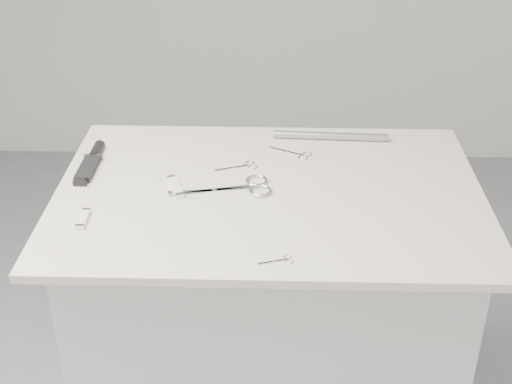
{
  "coord_description": "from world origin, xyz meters",
  "views": [
    {
      "loc": [
        0.01,
        -1.45,
        1.75
      ],
      "look_at": [
        -0.03,
        -0.01,
        0.92
      ],
      "focal_mm": 50.0,
      "sensor_mm": 36.0,
      "label": 1
    }
  ],
  "objects_px": {
    "plinth": "(268,343)",
    "embroidery_scissors_b": "(297,154)",
    "large_shears": "(243,187)",
    "metal_rail": "(330,136)",
    "pocket_knife_b": "(83,219)",
    "embroidery_scissors_a": "(243,166)",
    "sheathed_knife": "(92,161)",
    "pocket_knife_a": "(175,186)",
    "tiny_scissors": "(280,261)"
  },
  "relations": [
    {
      "from": "embroidery_scissors_a",
      "to": "sheathed_knife",
      "type": "distance_m",
      "value": 0.38
    },
    {
      "from": "plinth",
      "to": "metal_rail",
      "type": "height_order",
      "value": "metal_rail"
    },
    {
      "from": "plinth",
      "to": "metal_rail",
      "type": "xyz_separation_m",
      "value": [
        0.16,
        0.28,
        0.48
      ]
    },
    {
      "from": "plinth",
      "to": "pocket_knife_b",
      "type": "xyz_separation_m",
      "value": [
        -0.4,
        -0.15,
        0.47
      ]
    },
    {
      "from": "plinth",
      "to": "pocket_knife_b",
      "type": "relative_size",
      "value": 11.97
    },
    {
      "from": "large_shears",
      "to": "embroidery_scissors_b",
      "type": "distance_m",
      "value": 0.22
    },
    {
      "from": "plinth",
      "to": "embroidery_scissors_a",
      "type": "height_order",
      "value": "embroidery_scissors_a"
    },
    {
      "from": "embroidery_scissors_a",
      "to": "embroidery_scissors_b",
      "type": "relative_size",
      "value": 0.97
    },
    {
      "from": "pocket_knife_a",
      "to": "metal_rail",
      "type": "relative_size",
      "value": 0.33
    },
    {
      "from": "embroidery_scissors_a",
      "to": "sheathed_knife",
      "type": "relative_size",
      "value": 0.55
    },
    {
      "from": "tiny_scissors",
      "to": "pocket_knife_b",
      "type": "relative_size",
      "value": 0.96
    },
    {
      "from": "embroidery_scissors_a",
      "to": "large_shears",
      "type": "bearing_deg",
      "value": -108.26
    },
    {
      "from": "sheathed_knife",
      "to": "pocket_knife_a",
      "type": "xyz_separation_m",
      "value": [
        0.23,
        -0.12,
        -0.0
      ]
    },
    {
      "from": "sheathed_knife",
      "to": "embroidery_scissors_b",
      "type": "bearing_deg",
      "value": -82.35
    },
    {
      "from": "embroidery_scissors_a",
      "to": "pocket_knife_b",
      "type": "distance_m",
      "value": 0.43
    },
    {
      "from": "pocket_knife_b",
      "to": "tiny_scissors",
      "type": "bearing_deg",
      "value": -109.16
    },
    {
      "from": "plinth",
      "to": "large_shears",
      "type": "distance_m",
      "value": 0.48
    },
    {
      "from": "embroidery_scissors_a",
      "to": "pocket_knife_a",
      "type": "height_order",
      "value": "pocket_knife_a"
    },
    {
      "from": "large_shears",
      "to": "embroidery_scissors_a",
      "type": "height_order",
      "value": "large_shears"
    },
    {
      "from": "plinth",
      "to": "sheathed_knife",
      "type": "relative_size",
      "value": 4.63
    },
    {
      "from": "plinth",
      "to": "embroidery_scissors_b",
      "type": "height_order",
      "value": "embroidery_scissors_b"
    },
    {
      "from": "plinth",
      "to": "tiny_scissors",
      "type": "height_order",
      "value": "tiny_scissors"
    },
    {
      "from": "pocket_knife_a",
      "to": "pocket_knife_b",
      "type": "height_order",
      "value": "pocket_knife_a"
    },
    {
      "from": "plinth",
      "to": "embroidery_scissors_a",
      "type": "bearing_deg",
      "value": 120.29
    },
    {
      "from": "plinth",
      "to": "pocket_knife_a",
      "type": "xyz_separation_m",
      "value": [
        -0.22,
        -0.0,
        0.48
      ]
    },
    {
      "from": "sheathed_knife",
      "to": "pocket_knife_a",
      "type": "bearing_deg",
      "value": -117.92
    },
    {
      "from": "pocket_knife_a",
      "to": "large_shears",
      "type": "bearing_deg",
      "value": -108.58
    },
    {
      "from": "plinth",
      "to": "metal_rail",
      "type": "bearing_deg",
      "value": 60.09
    },
    {
      "from": "pocket_knife_a",
      "to": "embroidery_scissors_b",
      "type": "bearing_deg",
      "value": -77.86
    },
    {
      "from": "large_shears",
      "to": "tiny_scissors",
      "type": "height_order",
      "value": "large_shears"
    },
    {
      "from": "plinth",
      "to": "sheathed_knife",
      "type": "bearing_deg",
      "value": 164.75
    },
    {
      "from": "embroidery_scissors_a",
      "to": "embroidery_scissors_b",
      "type": "xyz_separation_m",
      "value": [
        0.14,
        0.07,
        0.0
      ]
    },
    {
      "from": "metal_rail",
      "to": "pocket_knife_b",
      "type": "bearing_deg",
      "value": -142.89
    },
    {
      "from": "tiny_scissors",
      "to": "metal_rail",
      "type": "distance_m",
      "value": 0.58
    },
    {
      "from": "sheathed_knife",
      "to": "pocket_knife_a",
      "type": "distance_m",
      "value": 0.26
    },
    {
      "from": "large_shears",
      "to": "tiny_scissors",
      "type": "bearing_deg",
      "value": -85.2
    },
    {
      "from": "tiny_scissors",
      "to": "pocket_knife_a",
      "type": "height_order",
      "value": "pocket_knife_a"
    },
    {
      "from": "embroidery_scissors_a",
      "to": "sheathed_knife",
      "type": "bearing_deg",
      "value": 158.07
    },
    {
      "from": "tiny_scissors",
      "to": "embroidery_scissors_a",
      "type": "bearing_deg",
      "value": 85.89
    },
    {
      "from": "embroidery_scissors_a",
      "to": "pocket_knife_a",
      "type": "distance_m",
      "value": 0.19
    },
    {
      "from": "large_shears",
      "to": "embroidery_scissors_b",
      "type": "bearing_deg",
      "value": 42.08
    },
    {
      "from": "pocket_knife_a",
      "to": "pocket_knife_b",
      "type": "distance_m",
      "value": 0.23
    },
    {
      "from": "sheathed_knife",
      "to": "pocket_knife_b",
      "type": "relative_size",
      "value": 2.59
    },
    {
      "from": "tiny_scissors",
      "to": "pocket_knife_b",
      "type": "bearing_deg",
      "value": 145.01
    },
    {
      "from": "tiny_scissors",
      "to": "pocket_knife_b",
      "type": "xyz_separation_m",
      "value": [
        -0.43,
        0.14,
        0.0
      ]
    },
    {
      "from": "embroidery_scissors_a",
      "to": "tiny_scissors",
      "type": "distance_m",
      "value": 0.41
    },
    {
      "from": "large_shears",
      "to": "pocket_knife_a",
      "type": "xyz_separation_m",
      "value": [
        -0.16,
        -0.01,
        0.0
      ]
    },
    {
      "from": "large_shears",
      "to": "plinth",
      "type": "bearing_deg",
      "value": -17.13
    },
    {
      "from": "plinth",
      "to": "pocket_knife_b",
      "type": "bearing_deg",
      "value": -159.85
    },
    {
      "from": "plinth",
      "to": "pocket_knife_a",
      "type": "height_order",
      "value": "pocket_knife_a"
    }
  ]
}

